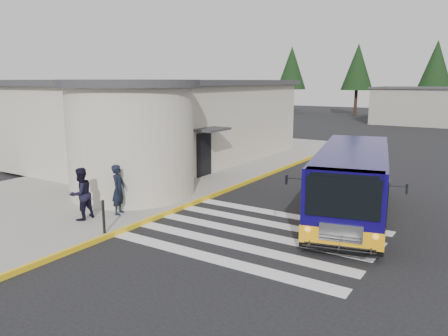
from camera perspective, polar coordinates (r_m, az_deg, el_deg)
The scene contains 9 objects.
ground at distance 14.95m, azimuth 6.68°, elevation -7.91°, with size 140.00×140.00×0.00m, color black.
sidewalk at distance 23.06m, azimuth -9.18°, elevation -0.90°, with size 10.00×34.00×0.15m, color gray.
curb_strip at distance 20.16m, azimuth 1.38°, elevation -2.52°, with size 0.12×34.00×0.16m, color yellow.
station_building at distance 26.05m, azimuth -8.11°, elevation 6.08°, with size 12.70×18.70×4.80m.
crosswalk at distance 14.49m, azimuth 3.48°, elevation -8.45°, with size 8.00×5.35×0.01m.
transit_bus at distance 16.42m, azimuth 16.32°, elevation -2.18°, with size 4.55×9.16×2.51m.
pedestrian_a at distance 16.20m, azimuth -13.62°, elevation -2.73°, with size 0.66×0.43×1.82m, color black.
pedestrian_b at distance 15.89m, azimuth -18.19°, elevation -3.23°, with size 0.89×0.69×1.83m, color black.
bollard at distance 14.36m, azimuth -15.45°, elevation -6.16°, with size 0.09×0.09×1.09m, color black.
Camera 1 is at (6.14, -12.71, 4.91)m, focal length 35.00 mm.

